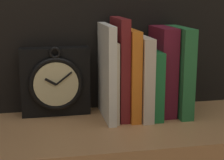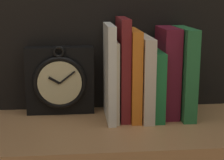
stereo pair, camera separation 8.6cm
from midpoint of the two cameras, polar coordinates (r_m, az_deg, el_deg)
clock at (r=0.97m, az=-5.42°, el=-0.10°), size 0.17×0.06×0.18m
book_slot0_white at (r=0.93m, az=2.00°, el=1.18°), size 0.02×0.15×0.24m
book_slot1_cream at (r=0.94m, az=2.93°, el=0.09°), size 0.01×0.15×0.20m
book_slot2_maroon at (r=0.94m, az=4.30°, el=1.78°), size 0.02×0.14×0.25m
book_slot3_orange at (r=0.94m, az=5.85°, el=0.91°), size 0.02×0.15×0.22m
book_slot4_cream at (r=0.95m, az=7.58°, el=0.39°), size 0.03×0.15×0.21m
book_slot5_green at (r=0.96m, az=9.11°, el=-0.54°), size 0.02×0.15×0.17m
book_slot6_maroon at (r=0.97m, az=10.94°, el=1.22°), size 0.04×0.13×0.23m
book_slot7_green at (r=0.97m, az=13.38°, el=1.13°), size 0.03×0.15×0.23m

